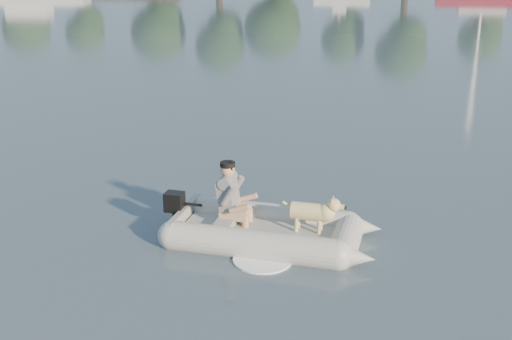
# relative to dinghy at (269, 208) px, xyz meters

# --- Properties ---
(water) EXTENTS (160.00, 160.00, 0.00)m
(water) POSITION_rel_dinghy_xyz_m (-0.87, -0.69, -0.50)
(water) COLOR slate
(water) RESTS_ON ground
(dinghy) EXTENTS (4.10, 2.80, 1.20)m
(dinghy) POSITION_rel_dinghy_xyz_m (0.00, 0.00, 0.00)
(dinghy) COLOR #9E9F9A
(dinghy) RESTS_ON water
(man) EXTENTS (0.65, 0.57, 0.93)m
(man) POSITION_rel_dinghy_xyz_m (-0.60, 0.08, 0.17)
(man) COLOR slate
(man) RESTS_ON dinghy
(dog) EXTENTS (0.82, 0.33, 0.53)m
(dog) POSITION_rel_dinghy_xyz_m (0.56, 0.01, -0.06)
(dog) COLOR tan
(dog) RESTS_ON dinghy
(outboard_motor) EXTENTS (0.37, 0.27, 0.68)m
(outboard_motor) POSITION_rel_dinghy_xyz_m (-1.43, 0.09, -0.23)
(outboard_motor) COLOR black
(outboard_motor) RESTS_ON dinghy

